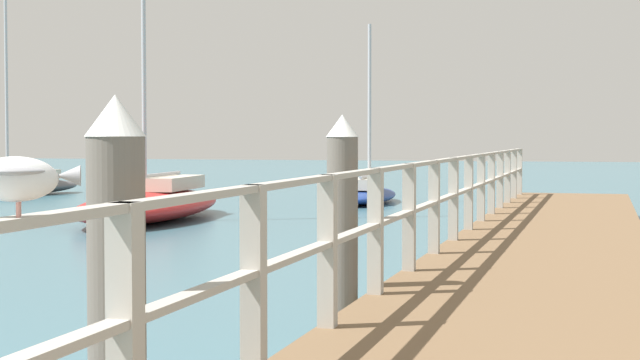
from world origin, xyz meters
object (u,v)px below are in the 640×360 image
(seagull_foreground, at_px, (12,176))
(boat_3, at_px, (368,193))
(boat_4, at_px, (16,185))
(boat_6, at_px, (151,202))
(dock_piling_far, at_px, (342,229))
(dock_piling_near, at_px, (117,309))

(seagull_foreground, height_order, boat_3, boat_3)
(boat_4, bearing_deg, boat_6, 155.28)
(dock_piling_far, height_order, boat_6, boat_6)
(boat_6, bearing_deg, dock_piling_near, 109.49)
(dock_piling_far, relative_size, boat_6, 0.22)
(dock_piling_near, bearing_deg, boat_4, 123.19)
(dock_piling_near, height_order, boat_4, boat_4)
(dock_piling_far, relative_size, boat_3, 0.41)
(dock_piling_far, bearing_deg, seagull_foreground, -86.36)
(dock_piling_near, xyz_separation_m, dock_piling_far, (0.00, 4.39, 0.00))
(dock_piling_near, distance_m, dock_piling_far, 4.39)
(dock_piling_far, height_order, boat_4, boat_4)
(dock_piling_far, xyz_separation_m, boat_6, (-7.53, 12.14, -0.64))
(boat_3, distance_m, boat_4, 11.78)
(boat_6, bearing_deg, boat_3, -120.77)
(seagull_foreground, bearing_deg, boat_3, -15.57)
(seagull_foreground, relative_size, boat_3, 0.09)
(dock_piling_far, bearing_deg, boat_3, 102.17)
(seagull_foreground, bearing_deg, dock_piling_far, -22.14)
(boat_4, xyz_separation_m, boat_6, (8.36, -7.76, 0.06))
(dock_piling_far, relative_size, seagull_foreground, 4.62)
(boat_4, distance_m, boat_6, 11.41)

